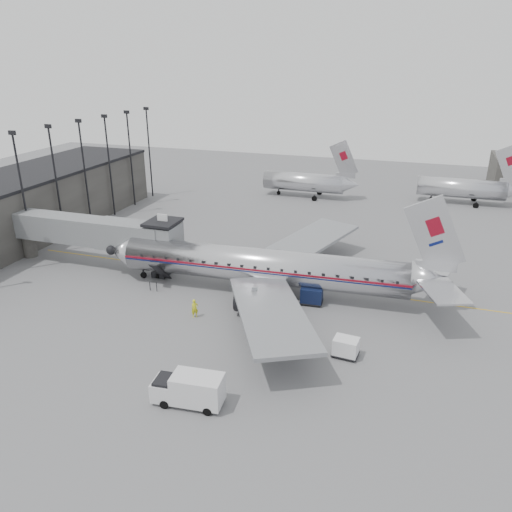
% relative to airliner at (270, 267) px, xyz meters
% --- Properties ---
extents(ground, '(160.00, 160.00, 0.00)m').
position_rel_airliner_xyz_m(ground, '(-3.61, -3.04, -2.95)').
color(ground, slate).
rests_on(ground, ground).
extents(terminal, '(12.00, 46.00, 8.00)m').
position_rel_airliner_xyz_m(terminal, '(-37.61, 6.96, 1.05)').
color(terminal, '#383633').
rests_on(terminal, ground).
extents(apron_line, '(60.00, 0.15, 0.01)m').
position_rel_airliner_xyz_m(apron_line, '(-0.61, 2.96, -2.94)').
color(apron_line, gold).
rests_on(apron_line, ground).
extents(jet_bridge, '(21.00, 6.20, 7.10)m').
position_rel_airliner_xyz_m(jet_bridge, '(-20.27, 0.63, 1.23)').
color(jet_bridge, '#595C5E').
rests_on(jet_bridge, ground).
extents(floodlight_masts, '(0.90, 42.25, 15.25)m').
position_rel_airliner_xyz_m(floodlight_masts, '(-31.11, 9.96, 5.42)').
color(floodlight_masts, black).
rests_on(floodlight_masts, ground).
extents(distant_aircraft_near, '(16.39, 3.20, 10.26)m').
position_rel_airliner_xyz_m(distant_aircraft_near, '(-5.41, 38.96, -0.21)').
color(distant_aircraft_near, silver).
rests_on(distant_aircraft_near, ground).
extents(distant_aircraft_mid, '(16.39, 3.20, 10.26)m').
position_rel_airliner_xyz_m(distant_aircraft_mid, '(20.59, 42.96, -0.21)').
color(distant_aircraft_mid, silver).
rests_on(distant_aircraft_mid, ground).
extents(airliner, '(37.05, 34.27, 11.71)m').
position_rel_airliner_xyz_m(airliner, '(0.00, 0.00, 0.00)').
color(airliner, silver).
rests_on(airliner, ground).
extents(service_van, '(5.24, 2.38, 2.40)m').
position_rel_airliner_xyz_m(service_van, '(-0.23, -19.05, -1.69)').
color(service_van, silver).
rests_on(service_van, ground).
extents(baggage_cart_navy, '(2.34, 1.84, 1.75)m').
position_rel_airliner_xyz_m(baggage_cart_navy, '(4.69, -1.04, -2.02)').
color(baggage_cart_navy, '#0D1534').
rests_on(baggage_cart_navy, ground).
extents(baggage_cart_white, '(2.21, 1.76, 1.63)m').
position_rel_airliner_xyz_m(baggage_cart_white, '(9.40, -9.47, -2.08)').
color(baggage_cart_white, white).
rests_on(baggage_cart_white, ground).
extents(ramp_worker, '(0.79, 0.75, 1.82)m').
position_rel_airliner_xyz_m(ramp_worker, '(-5.22, -7.28, -2.04)').
color(ramp_worker, yellow).
rests_on(ramp_worker, ground).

